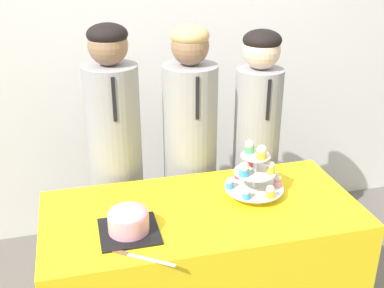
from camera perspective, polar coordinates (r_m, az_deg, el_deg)
wall_back at (r=3.06m, az=-4.64°, el=13.41°), size 9.00×0.06×2.70m
table at (r=2.43m, az=1.14°, el=-15.20°), size 1.44×0.67×0.75m
round_cake at (r=2.03m, az=-7.54°, el=-8.95°), size 0.25×0.25×0.12m
cake_knife at (r=1.94m, az=-7.43°, el=-12.89°), size 0.25×0.18×0.01m
cupcake_stand at (r=2.27m, az=7.46°, el=-3.42°), size 0.28×0.28×0.28m
student_0 at (r=2.61m, az=-8.90°, el=-3.08°), size 0.28×0.28×1.51m
student_1 at (r=2.68m, az=-0.21°, el=-2.55°), size 0.29×0.30×1.48m
student_2 at (r=2.79m, az=7.51°, el=-1.58°), size 0.26×0.26×1.44m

